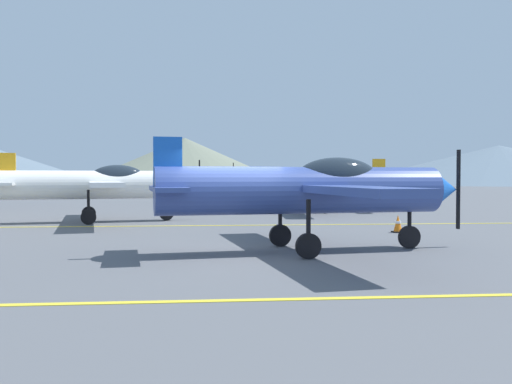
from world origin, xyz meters
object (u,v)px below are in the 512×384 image
object	(u,v)px
airplane_far	(311,182)
traffic_cone_side	(398,224)
airplane_mid	(102,184)
car_sedan	(293,191)
airplane_near	(313,188)

from	to	relation	value
airplane_far	traffic_cone_side	size ratio (longest dim) A/B	15.65
traffic_cone_side	airplane_far	bearing A→B (deg)	94.82
airplane_mid	car_sedan	size ratio (longest dim) A/B	2.12
car_sedan	airplane_mid	bearing A→B (deg)	-126.14
airplane_near	traffic_cone_side	size ratio (longest dim) A/B	15.69
car_sedan	traffic_cone_side	size ratio (longest dim) A/B	7.38
airplane_near	airplane_far	bearing A→B (deg)	79.29
airplane_far	car_sedan	world-z (taller)	airplane_far
airplane_near	airplane_far	xyz separation A→B (m)	(2.80, 14.83, 0.00)
airplane_far	car_sedan	size ratio (longest dim) A/B	2.12
airplane_mid	airplane_far	world-z (taller)	same
airplane_near	car_sedan	size ratio (longest dim) A/B	2.13
car_sedan	airplane_near	bearing A→B (deg)	-97.76
airplane_mid	car_sedan	distance (m)	17.00
airplane_mid	traffic_cone_side	world-z (taller)	airplane_mid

